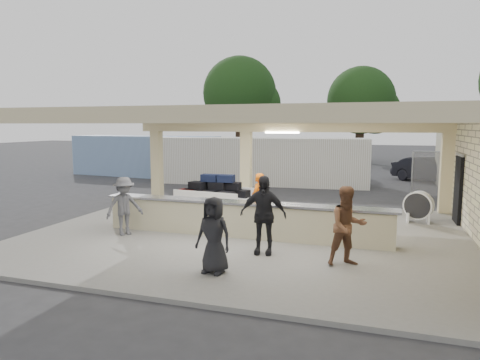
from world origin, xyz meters
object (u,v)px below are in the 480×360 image
(container_white, at_px, (259,161))
(passenger_b, at_px, (263,215))
(baggage_counter, at_px, (242,219))
(baggage_handler, at_px, (258,198))
(car_dark, at_px, (430,170))
(luggage_cart, at_px, (214,193))
(drum_fan, at_px, (418,206))
(passenger_d, at_px, (214,235))
(passenger_c, at_px, (124,206))
(passenger_a, at_px, (348,226))
(container_blue, at_px, (145,156))

(container_white, bearing_deg, passenger_b, -78.37)
(baggage_counter, relative_size, baggage_handler, 5.17)
(baggage_counter, xyz_separation_m, car_dark, (6.31, 14.57, 0.11))
(baggage_handler, relative_size, car_dark, 0.38)
(luggage_cart, distance_m, car_dark, 14.57)
(drum_fan, bearing_deg, passenger_d, -104.70)
(car_dark, bearing_deg, passenger_c, -170.01)
(passenger_b, distance_m, passenger_d, 1.73)
(passenger_a, height_order, passenger_c, passenger_a)
(baggage_counter, relative_size, passenger_d, 5.11)
(baggage_counter, height_order, container_white, container_white)
(baggage_counter, bearing_deg, container_white, 103.09)
(drum_fan, distance_m, container_blue, 17.66)
(container_white, bearing_deg, passenger_c, -97.07)
(car_dark, distance_m, container_white, 9.55)
(container_white, bearing_deg, car_dark, 17.00)
(baggage_counter, xyz_separation_m, baggage_handler, (-0.01, 1.65, 0.31))
(luggage_cart, distance_m, container_white, 8.71)
(drum_fan, relative_size, car_dark, 0.24)
(passenger_c, relative_size, car_dark, 0.39)
(container_white, bearing_deg, passenger_d, -82.55)
(car_dark, height_order, container_blue, container_blue)
(baggage_counter, bearing_deg, passenger_c, -165.22)
(baggage_handler, xyz_separation_m, passenger_b, (0.95, -3.00, 0.15))
(baggage_handler, distance_m, container_white, 9.83)
(baggage_counter, bearing_deg, luggage_cart, 126.00)
(baggage_handler, height_order, passenger_b, passenger_b)
(passenger_c, bearing_deg, luggage_cart, 12.61)
(baggage_counter, distance_m, container_white, 11.44)
(luggage_cart, bearing_deg, baggage_handler, -17.67)
(car_dark, bearing_deg, luggage_cart, -172.14)
(passenger_b, bearing_deg, car_dark, 66.71)
(container_white, bearing_deg, baggage_handler, -78.94)
(luggage_cart, xyz_separation_m, car_dark, (8.10, 12.10, -0.15))
(baggage_counter, bearing_deg, passenger_a, -29.04)
(passenger_d, relative_size, container_white, 0.14)
(drum_fan, bearing_deg, luggage_cart, -151.67)
(passenger_a, height_order, car_dark, passenger_a)
(drum_fan, xyz_separation_m, passenger_a, (-1.86, -4.98, 0.35))
(drum_fan, height_order, passenger_b, passenger_b)
(car_dark, relative_size, container_white, 0.37)
(passenger_d, bearing_deg, container_blue, 132.62)
(luggage_cart, height_order, passenger_c, passenger_c)
(luggage_cart, distance_m, passenger_a, 6.24)
(drum_fan, distance_m, passenger_d, 7.74)
(baggage_counter, distance_m, passenger_c, 3.32)
(baggage_counter, relative_size, passenger_a, 4.67)
(container_white, bearing_deg, container_blue, 166.05)
(container_blue, bearing_deg, passenger_d, -49.51)
(baggage_handler, xyz_separation_m, car_dark, (6.32, 12.92, -0.19))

